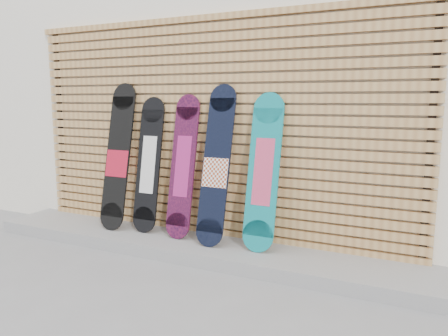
# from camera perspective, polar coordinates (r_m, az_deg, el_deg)

# --- Properties ---
(ground) EXTENTS (80.00, 80.00, 0.00)m
(ground) POSITION_cam_1_polar(r_m,az_deg,el_deg) (3.76, -7.02, -14.39)
(ground) COLOR gray
(ground) RESTS_ON ground
(building) EXTENTS (12.00, 5.00, 3.60)m
(building) POSITION_cam_1_polar(r_m,az_deg,el_deg) (6.55, 13.74, 11.42)
(building) COLOR white
(building) RESTS_ON ground
(concrete_step) EXTENTS (4.60, 0.70, 0.12)m
(concrete_step) POSITION_cam_1_polar(r_m,az_deg,el_deg) (4.36, -3.81, -10.19)
(concrete_step) COLOR gray
(concrete_step) RESTS_ON ground
(slat_wall) EXTENTS (4.26, 0.08, 2.29)m
(slat_wall) POSITION_cam_1_polar(r_m,az_deg,el_deg) (4.38, -2.09, 5.28)
(slat_wall) COLOR #B2814A
(slat_wall) RESTS_ON ground
(snowboard_0) EXTENTS (0.29, 0.36, 1.54)m
(snowboard_0) POSITION_cam_1_polar(r_m,az_deg,el_deg) (4.78, -13.68, 1.37)
(snowboard_0) COLOR black
(snowboard_0) RESTS_ON concrete_step
(snowboard_1) EXTENTS (0.27, 0.28, 1.40)m
(snowboard_1) POSITION_cam_1_polar(r_m,az_deg,el_deg) (4.60, -9.80, 0.43)
(snowboard_1) COLOR black
(snowboard_1) RESTS_ON concrete_step
(snowboard_2) EXTENTS (0.26, 0.31, 1.42)m
(snowboard_2) POSITION_cam_1_polar(r_m,az_deg,el_deg) (4.36, -5.39, 0.23)
(snowboard_2) COLOR black
(snowboard_2) RESTS_ON concrete_step
(snowboard_3) EXTENTS (0.27, 0.39, 1.52)m
(snowboard_3) POSITION_cam_1_polar(r_m,az_deg,el_deg) (4.13, -1.02, 0.29)
(snowboard_3) COLOR black
(snowboard_3) RESTS_ON concrete_step
(snowboard_4) EXTENTS (0.29, 0.32, 1.44)m
(snowboard_4) POSITION_cam_1_polar(r_m,az_deg,el_deg) (3.98, 5.18, -0.50)
(snowboard_4) COLOR #0D7D84
(snowboard_4) RESTS_ON concrete_step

